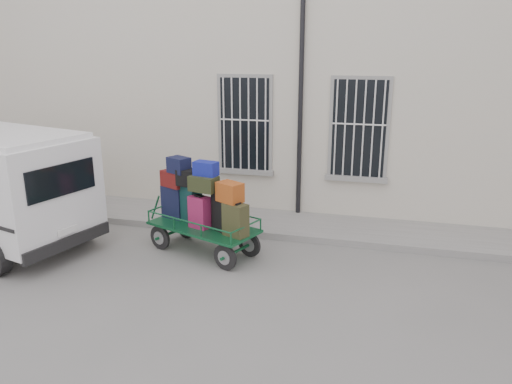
% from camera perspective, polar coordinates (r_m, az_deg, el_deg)
% --- Properties ---
extents(ground, '(80.00, 80.00, 0.00)m').
position_cam_1_polar(ground, '(9.89, -3.74, -7.92)').
color(ground, slate).
rests_on(ground, ground).
extents(building, '(24.00, 5.15, 6.00)m').
position_cam_1_polar(building, '(14.37, 3.12, 12.07)').
color(building, beige).
rests_on(building, ground).
extents(sidewalk, '(24.00, 1.70, 0.15)m').
position_cam_1_polar(sidewalk, '(11.82, -0.38, -3.37)').
color(sidewalk, gray).
rests_on(sidewalk, ground).
extents(luggage_cart, '(2.66, 1.75, 1.92)m').
position_cam_1_polar(luggage_cart, '(10.01, -6.31, -1.58)').
color(luggage_cart, black).
rests_on(luggage_cart, ground).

